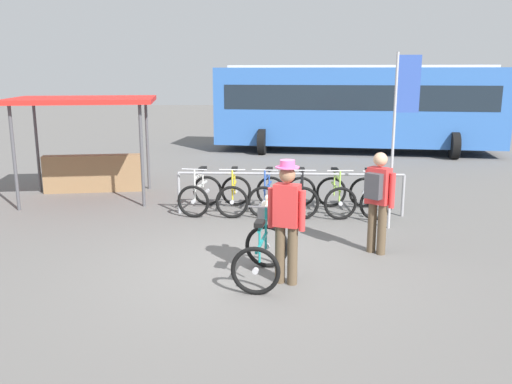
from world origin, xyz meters
TOP-DOWN VIEW (x-y plane):
  - ground_plane at (0.00, 0.00)m, footprint 80.00×80.00m
  - bike_rack_rail at (0.75, 3.07)m, footprint 4.61×0.25m
  - racked_bike_white at (-1.09, 3.33)m, footprint 0.85×1.19m
  - racked_bike_yellow at (-0.39, 3.30)m, footprint 0.69×1.11m
  - racked_bike_blue at (0.31, 3.27)m, footprint 0.83×1.18m
  - racked_bike_black at (1.01, 3.24)m, footprint 0.70×1.13m
  - racked_bike_lime at (1.71, 3.21)m, footprint 0.72×1.12m
  - racked_bike_teal at (2.40, 3.18)m, footprint 0.71×1.11m
  - featured_bicycle at (0.20, -0.35)m, footprint 0.82×1.24m
  - person_with_featured_bike at (0.52, -0.58)m, footprint 0.50×0.32m
  - pedestrian_with_backpack at (2.01, 0.69)m, footprint 0.47×0.47m
  - bus_distant at (3.60, 12.03)m, footprint 10.26×4.37m
  - market_stall at (-3.84, 4.79)m, footprint 3.39×2.71m
  - banner_flag at (2.69, 2.12)m, footprint 0.45×0.05m

SIDE VIEW (x-z plane):
  - ground_plane at x=0.00m, z-range 0.00..0.00m
  - racked_bike_white at x=-1.09m, z-range -0.12..0.85m
  - racked_bike_black at x=1.01m, z-range -0.12..0.86m
  - racked_bike_yellow at x=-0.39m, z-range -0.12..0.85m
  - racked_bike_blue at x=0.31m, z-range -0.12..0.85m
  - racked_bike_lime at x=1.71m, z-range -0.12..0.85m
  - racked_bike_teal at x=2.40m, z-range -0.12..0.85m
  - featured_bicycle at x=0.20m, z-range -0.06..1.03m
  - bike_rack_rail at x=0.75m, z-range 0.26..1.14m
  - pedestrian_with_backpack at x=2.01m, z-range 0.12..1.76m
  - person_with_featured_bike at x=0.52m, z-range 0.09..1.81m
  - market_stall at x=-3.84m, z-range 0.24..2.54m
  - bus_distant at x=3.60m, z-range 0.20..3.28m
  - banner_flag at x=2.69m, z-range 0.63..3.83m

